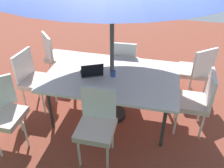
{
  "coord_description": "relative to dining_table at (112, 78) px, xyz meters",
  "views": [
    {
      "loc": [
        -0.68,
        2.96,
        2.65
      ],
      "look_at": [
        0.0,
        0.0,
        0.61
      ],
      "focal_mm": 39.15,
      "sensor_mm": 36.0,
      "label": 1
    }
  ],
  "objects": [
    {
      "name": "chair_east",
      "position": [
        1.29,
        0.02,
        -0.16
      ],
      "size": [
        0.48,
        0.47,
        0.98
      ],
      "rotation": [
        0.0,
        0.0,
        4.6
      ],
      "color": "beige",
      "rests_on": "ground_plane"
    },
    {
      "name": "chair_southeast",
      "position": [
        1.25,
        -0.81,
        -0.16
      ],
      "size": [
        0.59,
        0.59,
        0.98
      ],
      "rotation": [
        0.0,
        0.0,
        5.46
      ],
      "color": "beige",
      "rests_on": "ground_plane"
    },
    {
      "name": "chair_northeast",
      "position": [
        1.29,
        0.86,
        -0.16
      ],
      "size": [
        0.59,
        0.59,
        0.98
      ],
      "rotation": [
        0.0,
        0.0,
        3.89
      ],
      "color": "beige",
      "rests_on": "ground_plane"
    },
    {
      "name": "chair_west",
      "position": [
        -1.23,
        0.03,
        -0.16
      ],
      "size": [
        0.46,
        0.46,
        0.98
      ],
      "rotation": [
        0.0,
        0.0,
        1.56
      ],
      "color": "beige",
      "rests_on": "ground_plane"
    },
    {
      "name": "dining_table",
      "position": [
        0.0,
        0.0,
        0.0
      ],
      "size": [
        1.93,
        1.25,
        0.76
      ],
      "color": "silver",
      "rests_on": "ground_plane"
    },
    {
      "name": "cup",
      "position": [
        -0.02,
        0.02,
        0.09
      ],
      "size": [
        0.07,
        0.07,
        0.09
      ],
      "primitive_type": "cylinder",
      "color": "#334C99",
      "rests_on": "dining_table"
    },
    {
      "name": "ground_plane",
      "position": [
        0.0,
        0.0,
        -0.73
      ],
      "size": [
        10.0,
        10.0,
        0.02
      ],
      "primitive_type": "cube",
      "color": "brown"
    },
    {
      "name": "laptop",
      "position": [
        0.29,
        0.05,
        0.09
      ],
      "size": [
        0.4,
        0.36,
        0.21
      ],
      "rotation": [
        0.0,
        0.0,
        0.45
      ],
      "color": "#2D2D33",
      "rests_on": "dining_table"
    },
    {
      "name": "chair_southwest",
      "position": [
        -1.27,
        -0.84,
        -0.16
      ],
      "size": [
        0.58,
        0.58,
        0.98
      ],
      "rotation": [
        0.0,
        0.0,
        0.66
      ],
      "color": "beige",
      "rests_on": "ground_plane"
    },
    {
      "name": "chair_south",
      "position": [
        -0.03,
        -0.82,
        -0.16
      ],
      "size": [
        0.46,
        0.47,
        0.98
      ],
      "rotation": [
        0.0,
        0.0,
        0.05
      ],
      "color": "beige",
      "rests_on": "ground_plane"
    },
    {
      "name": "chair_north",
      "position": [
        0.01,
        0.8,
        -0.16
      ],
      "size": [
        0.46,
        0.47,
        0.98
      ],
      "rotation": [
        0.0,
        0.0,
        3.19
      ],
      "color": "beige",
      "rests_on": "ground_plane"
    }
  ]
}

